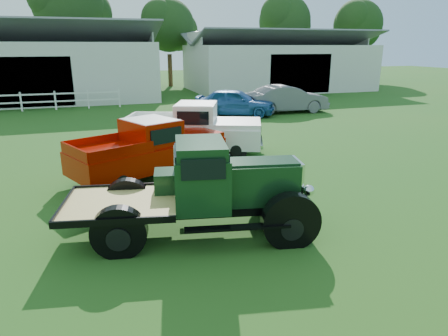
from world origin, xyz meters
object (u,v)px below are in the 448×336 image
object	(u,v)px
red_pickup	(149,148)
misc_car_blue	(235,102)
white_pickup	(194,129)
vintage_flatbed	(196,189)
misc_car_grey	(287,99)

from	to	relation	value
red_pickup	misc_car_blue	xyz separation A→B (m)	(6.41, 9.92, -0.12)
white_pickup	misc_car_blue	bearing A→B (deg)	82.32
vintage_flatbed	red_pickup	bearing A→B (deg)	106.10
misc_car_blue	red_pickup	bearing A→B (deg)	173.87
misc_car_grey	red_pickup	bearing A→B (deg)	137.33
red_pickup	white_pickup	size ratio (longest dim) A/B	0.97
misc_car_grey	misc_car_blue	bearing A→B (deg)	93.45
vintage_flatbed	white_pickup	size ratio (longest dim) A/B	1.01
red_pickup	misc_car_blue	bearing A→B (deg)	32.54
white_pickup	misc_car_blue	distance (m)	8.93
vintage_flatbed	misc_car_grey	xyz separation A→B (m)	(9.47, 14.41, -0.21)
misc_car_grey	vintage_flatbed	bearing A→B (deg)	148.59
white_pickup	vintage_flatbed	bearing A→B (deg)	-81.61
misc_car_blue	misc_car_grey	world-z (taller)	misc_car_grey
red_pickup	misc_car_grey	xyz separation A→B (m)	(9.86, 10.01, -0.09)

